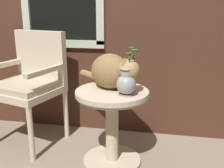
{
  "coord_description": "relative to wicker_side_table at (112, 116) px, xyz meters",
  "views": [
    {
      "loc": [
        0.53,
        -1.71,
        1.19
      ],
      "look_at": [
        0.18,
        0.12,
        0.65
      ],
      "focal_mm": 42.35,
      "sensor_mm": 36.0,
      "label": 1
    }
  ],
  "objects": [
    {
      "name": "pewter_vase_with_ivy",
      "position": [
        0.12,
        -0.1,
        0.3
      ],
      "size": [
        0.14,
        0.14,
        0.34
      ],
      "color": "#99999E",
      "rests_on": "wicker_side_table"
    },
    {
      "name": "wicker_chair",
      "position": [
        -0.79,
        0.26,
        0.17
      ],
      "size": [
        0.66,
        0.63,
        0.99
      ],
      "color": "beige",
      "rests_on": "ground_plane"
    },
    {
      "name": "ground_plane",
      "position": [
        -0.18,
        -0.12,
        -0.4
      ],
      "size": [
        6.0,
        6.0,
        0.0
      ],
      "primitive_type": "plane",
      "color": "gray"
    },
    {
      "name": "cat",
      "position": [
        -0.01,
        0.05,
        0.34
      ],
      "size": [
        0.53,
        0.44,
        0.27
      ],
      "color": "olive",
      "rests_on": "wicker_side_table"
    },
    {
      "name": "wicker_side_table",
      "position": [
        0.0,
        0.0,
        0.0
      ],
      "size": [
        0.55,
        0.55,
        0.6
      ],
      "color": "beige",
      "rests_on": "ground_plane"
    }
  ]
}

